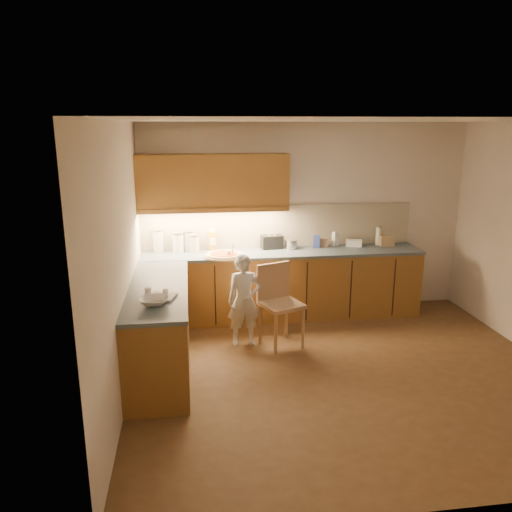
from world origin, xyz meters
name	(u,v)px	position (x,y,z in m)	size (l,w,h in m)	color
room	(353,218)	(0.00, 0.00, 1.68)	(4.54, 4.50, 2.62)	brown
l_counter	(246,297)	(-0.92, 1.25, 0.46)	(3.77, 2.62, 0.92)	olive
backsplash	(279,226)	(-0.38, 1.99, 1.21)	(3.75, 0.02, 0.58)	#B8AD8F
upper_cabinets	(213,182)	(-1.27, 1.82, 1.85)	(1.95, 0.36, 0.73)	olive
pizza_on_board	(224,255)	(-1.17, 1.52, 0.94)	(0.51, 0.51, 0.21)	tan
child	(244,300)	(-0.99, 0.86, 0.55)	(0.40, 0.26, 1.11)	silver
wooden_chair	(278,299)	(-0.58, 0.84, 0.56)	(0.56, 0.56, 0.97)	tan
mixing_bowl	(154,301)	(-1.95, -0.14, 0.95)	(0.27, 0.27, 0.07)	white
canister_a	(158,240)	(-2.01, 1.90, 1.07)	(0.15, 0.15, 0.31)	silver
canister_b	(178,242)	(-1.75, 1.84, 1.06)	(0.15, 0.15, 0.27)	white
canister_c	(189,241)	(-1.61, 1.88, 1.06)	(0.15, 0.15, 0.28)	beige
canister_d	(194,243)	(-1.54, 1.85, 1.04)	(0.14, 0.14, 0.23)	white
oil_jug	(213,240)	(-1.29, 1.90, 1.06)	(0.12, 0.10, 0.30)	gold
toaster	(272,242)	(-0.49, 1.87, 1.01)	(0.30, 0.19, 0.19)	black
steel_pot	(291,244)	(-0.23, 1.82, 0.99)	(0.17, 0.17, 0.13)	#A8A8AC
blue_box	(317,241)	(0.13, 1.83, 1.01)	(0.09, 0.06, 0.18)	#364BA2
card_box_a	(322,243)	(0.22, 1.87, 0.97)	(0.15, 0.11, 0.11)	#966E51
white_bottle	(335,239)	(0.41, 1.89, 1.02)	(0.07, 0.07, 0.20)	white
flat_pack	(354,243)	(0.67, 1.86, 0.96)	(0.22, 0.15, 0.09)	white
tall_jar	(378,236)	(1.03, 1.87, 1.05)	(0.08, 0.08, 0.26)	white
card_box_b	(387,240)	(1.13, 1.82, 1.00)	(0.20, 0.15, 0.15)	tan
dough_cloth	(159,297)	(-1.92, 0.04, 0.93)	(0.31, 0.24, 0.02)	silver
spice_jar_a	(148,291)	(-2.03, 0.12, 0.96)	(0.06, 0.06, 0.08)	silver
spice_jar_b	(165,292)	(-1.86, 0.10, 0.96)	(0.05, 0.05, 0.07)	white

